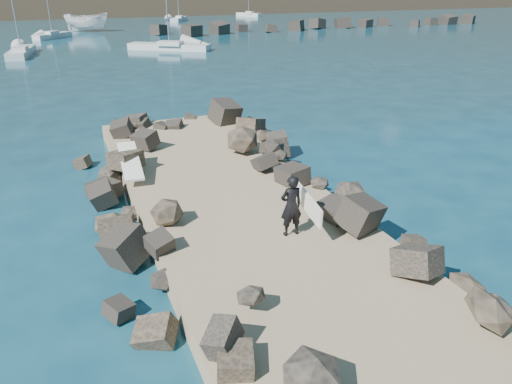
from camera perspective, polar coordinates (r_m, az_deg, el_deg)
ground at (r=15.40m, az=-1.39°, el=-3.77°), size 800.00×800.00×0.00m
jetty at (r=13.63m, az=1.58°, el=-6.19°), size 6.00×26.00×0.60m
riprap_left at (r=13.22m, az=-10.99°, el=-6.64°), size 2.60×22.00×1.00m
riprap_right at (r=15.18m, az=10.94°, el=-2.54°), size 2.60×22.00×1.00m
breakwater_secondary at (r=78.92m, az=8.85°, el=18.35°), size 52.00×4.00×1.20m
surfboard_resting at (r=17.94m, az=-14.16°, el=3.14°), size 0.77×2.59×0.09m
boat_imported at (r=78.23m, az=-18.81°, el=17.91°), size 6.97×5.66×2.57m
surfer_with_board at (r=13.26m, az=4.29°, el=-1.51°), size 0.90×2.10×1.70m
sailboat_c at (r=55.50m, az=-9.87°, el=16.05°), size 8.25×6.54×10.34m
sailboat_b at (r=70.21m, az=-22.23°, el=16.20°), size 4.79×5.02×7.01m
sailboat_a at (r=55.54m, az=-25.26°, el=14.26°), size 2.64×7.80×9.16m
sailboat_f at (r=105.08m, az=-0.83°, el=19.62°), size 3.86×5.37×6.82m
sailboat_d at (r=94.08m, az=-8.79°, el=18.95°), size 4.35×6.30×7.82m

